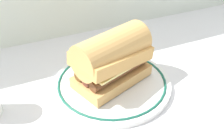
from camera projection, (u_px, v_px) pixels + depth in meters
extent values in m
plane|color=silver|center=(128.00, 93.00, 0.60)|extent=(1.50, 1.50, 0.00)
cylinder|color=white|center=(112.00, 83.00, 0.62)|extent=(0.28, 0.28, 0.01)
torus|color=#195947|center=(112.00, 81.00, 0.61)|extent=(0.26, 0.26, 0.01)
cube|color=tan|center=(112.00, 76.00, 0.60)|extent=(0.20, 0.15, 0.03)
cylinder|color=brown|center=(120.00, 72.00, 0.57)|extent=(0.16, 0.08, 0.02)
cylinder|color=brown|center=(112.00, 67.00, 0.59)|extent=(0.16, 0.08, 0.02)
cylinder|color=brown|center=(105.00, 63.00, 0.60)|extent=(0.16, 0.08, 0.02)
cube|color=#EAD67A|center=(112.00, 62.00, 0.58)|extent=(0.16, 0.13, 0.01)
cube|color=tan|center=(112.00, 55.00, 0.57)|extent=(0.20, 0.15, 0.05)
cylinder|color=tan|center=(112.00, 50.00, 0.56)|extent=(0.19, 0.14, 0.08)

